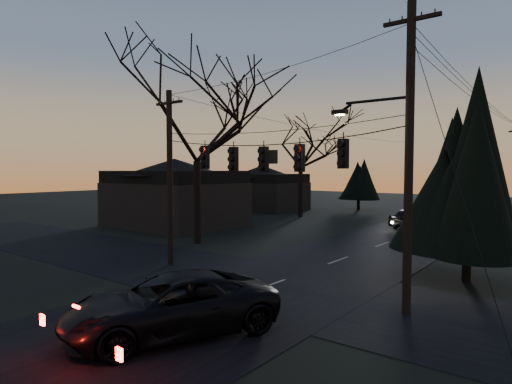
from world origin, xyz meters
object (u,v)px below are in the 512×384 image
Objects in this scene: utility_pole_far_l at (411,210)px; sedan_oncoming_a at (414,218)px; utility_pole_right at (406,314)px; bare_tree_left at (197,128)px; evergreen_right at (469,173)px; utility_pole_left at (171,265)px; suv_near at (172,305)px; sedan_oncoming_b at (422,213)px.

sedan_oncoming_a is (5.20, -15.23, 0.81)m from utility_pole_far_l.
utility_pole_right is 0.91× the size of bare_tree_left.
bare_tree_left reaches higher than evergreen_right.
utility_pole_right reaches higher than utility_pole_left.
bare_tree_left is at bearing -96.51° from utility_pole_far_l.
utility_pole_far_l reaches higher than sedan_oncoming_a.
utility_pole_right is 7.54m from suv_near.
utility_pole_left is 9.66m from bare_tree_left.
evergreen_right is (12.14, 5.59, 4.54)m from utility_pole_left.
utility_pole_right is 1.27× the size of evergreen_right.
utility_pole_right is 11.50m from utility_pole_left.
suv_near reaches higher than sedan_oncoming_b.
utility_pole_far_l is 1.72× the size of sedan_oncoming_b.
utility_pole_far_l is at bearing -54.17° from sedan_oncoming_a.
evergreen_right is 1.66× the size of sedan_oncoming_a.
utility_pole_far_l is at bearing 107.72° from utility_pole_right.
bare_tree_left reaches higher than utility_pole_left.
utility_pole_far_l is 1.01× the size of evergreen_right.
sedan_oncoming_a is at bearing 60.71° from bare_tree_left.
suv_near is at bearing -47.06° from bare_tree_left.
bare_tree_left reaches higher than sedan_oncoming_b.
evergreen_right is at bearing 83.50° from utility_pole_right.
sedan_oncoming_a is (8.71, 15.52, -6.51)m from bare_tree_left.
sedan_oncoming_b is at bearing 111.35° from evergreen_right.
evergreen_right is 17.10m from sedan_oncoming_a.
bare_tree_left reaches higher than sedan_oncoming_a.
sedan_oncoming_b is (-2.51, 31.49, -0.07)m from suv_near.
evergreen_right reaches higher than utility_pole_far_l.
bare_tree_left is 16.46m from suv_near.
sedan_oncoming_a is 4.97m from sedan_oncoming_b.
utility_pole_left reaches higher than sedan_oncoming_b.
bare_tree_left is 18.95m from sedan_oncoming_a.
utility_pole_right is 1.25× the size of utility_pole_far_l.
utility_pole_right is 7.23m from evergreen_right.
utility_pole_far_l is at bearing 83.49° from bare_tree_left.
suv_near reaches higher than sedan_oncoming_a.
sedan_oncoming_b is at bearing 80.50° from utility_pole_left.
bare_tree_left reaches higher than suv_near.
utility_pole_right is at bearing -72.28° from utility_pole_far_l.
utility_pole_left is at bearing -155.27° from evergreen_right.
utility_pole_right is 2.11× the size of sedan_oncoming_a.
utility_pole_far_l is at bearing -77.86° from sedan_oncoming_b.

